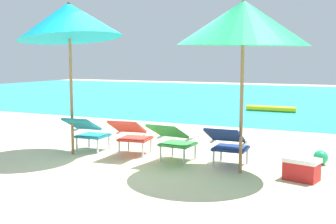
# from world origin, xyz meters

# --- Properties ---
(ground_plane) EXTENTS (40.00, 40.00, 0.00)m
(ground_plane) POSITION_xyz_m (0.00, 4.00, 0.00)
(ground_plane) COLOR beige
(ocean_band) EXTENTS (40.00, 18.00, 0.01)m
(ocean_band) POSITION_xyz_m (0.00, 12.95, 0.00)
(ocean_band) COLOR #28B2B7
(ocean_band) RESTS_ON ground_plane
(swim_buoy) EXTENTS (1.60, 0.18, 0.18)m
(swim_buoy) POSITION_xyz_m (0.47, 7.59, 0.10)
(swim_buoy) COLOR yellow
(swim_buoy) RESTS_ON ocean_band
(lounge_chair_far_left) EXTENTS (0.59, 0.90, 0.68)m
(lounge_chair_far_left) POSITION_xyz_m (-1.35, 0.03, 0.40)
(lounge_chair_far_left) COLOR teal
(lounge_chair_far_left) RESTS_ON ground_plane
(lounge_chair_near_left) EXTENTS (0.64, 0.93, 0.68)m
(lounge_chair_near_left) POSITION_xyz_m (-0.47, 0.10, 0.40)
(lounge_chair_near_left) COLOR red
(lounge_chair_near_left) RESTS_ON ground_plane
(lounge_chair_near_right) EXTENTS (0.60, 0.91, 0.68)m
(lounge_chair_near_right) POSITION_xyz_m (0.38, -0.02, 0.40)
(lounge_chair_near_right) COLOR #338E3D
(lounge_chair_near_right) RESTS_ON ground_plane
(lounge_chair_far_right) EXTENTS (0.56, 0.89, 0.68)m
(lounge_chair_far_right) POSITION_xyz_m (1.30, 0.02, 0.40)
(lounge_chair_far_right) COLOR navy
(lounge_chair_far_right) RESTS_ON ground_plane
(beach_umbrella_left) EXTENTS (2.24, 2.21, 2.75)m
(beach_umbrella_left) POSITION_xyz_m (-1.50, -0.22, 2.35)
(beach_umbrella_left) COLOR olive
(beach_umbrella_left) RESTS_ON ground_plane
(beach_umbrella_right) EXTENTS (2.70, 2.70, 2.55)m
(beach_umbrella_right) POSITION_xyz_m (1.56, -0.20, 2.20)
(beach_umbrella_right) COLOR olive
(beach_umbrella_right) RESTS_ON ground_plane
(beach_ball) EXTENTS (0.24, 0.24, 0.24)m
(beach_ball) POSITION_xyz_m (2.60, 0.86, 0.12)
(beach_ball) COLOR #1E9E60
(beach_ball) RESTS_ON ground_plane
(cooler_box) EXTENTS (0.53, 0.42, 0.32)m
(cooler_box) POSITION_xyz_m (2.44, -0.20, 0.16)
(cooler_box) COLOR red
(cooler_box) RESTS_ON ground_plane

